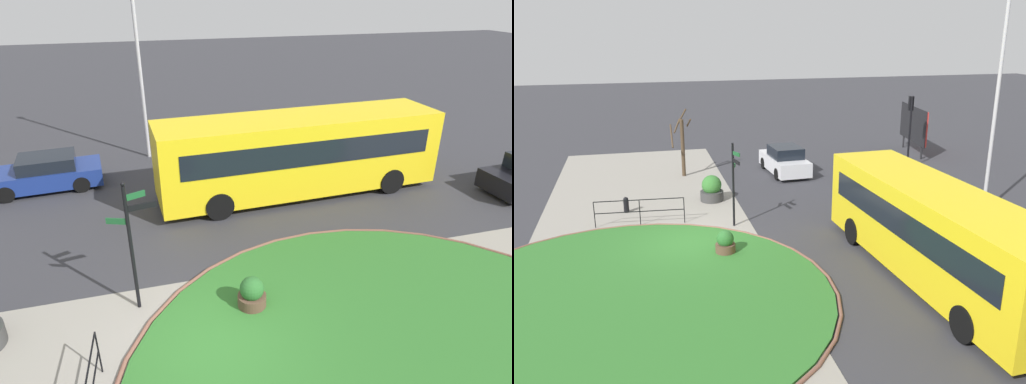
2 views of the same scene
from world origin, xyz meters
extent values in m
plane|color=#333338|center=(0.00, 0.00, 0.00)|extent=(120.00, 120.00, 0.00)
cylinder|color=black|center=(-1.50, 1.88, 1.70)|extent=(0.09, 0.09, 3.39)
sphere|color=black|center=(-1.50, 1.88, 3.44)|extent=(0.10, 0.10, 0.10)
cube|color=#195128|center=(-1.25, 1.99, 3.08)|extent=(0.43, 0.20, 0.15)
cube|color=black|center=(-1.13, 1.95, 2.80)|extent=(0.66, 0.15, 0.15)
cube|color=#195128|center=(-1.77, 1.98, 2.49)|extent=(0.45, 0.20, 0.15)
cylinder|color=black|center=(-2.35, -0.05, 0.55)|extent=(0.04, 0.04, 1.11)
cube|color=yellow|center=(4.79, 7.23, 1.67)|extent=(10.80, 2.97, 2.78)
cube|color=black|center=(4.73, 8.50, 2.06)|extent=(9.41, 0.42, 0.88)
cube|color=black|center=(4.84, 5.96, 2.06)|extent=(9.41, 0.42, 0.88)
cube|color=black|center=(10.15, 7.45, 1.81)|extent=(0.11, 2.06, 1.10)
cube|color=black|center=(10.15, 7.45, 2.84)|extent=(0.08, 1.38, 0.28)
cylinder|color=black|center=(8.16, 8.53, 0.50)|extent=(1.01, 0.34, 1.00)
cylinder|color=black|center=(8.26, 6.21, 0.50)|extent=(1.01, 0.34, 1.00)
cylinder|color=black|center=(1.31, 8.24, 0.50)|extent=(1.01, 0.34, 1.00)
cylinder|color=black|center=(1.41, 5.92, 0.50)|extent=(1.01, 0.34, 1.00)
cylinder|color=black|center=(12.55, 5.56, 0.32)|extent=(0.65, 0.25, 0.64)
cube|color=navy|center=(-4.75, 10.30, 0.52)|extent=(4.44, 2.16, 0.69)
cube|color=black|center=(-4.58, 10.31, 1.11)|extent=(2.22, 1.76, 0.49)
cylinder|color=black|center=(-6.02, 9.36, 0.32)|extent=(0.66, 0.27, 0.64)
cylinder|color=black|center=(-6.15, 11.02, 0.32)|extent=(0.66, 0.27, 0.64)
cylinder|color=black|center=(-3.35, 9.57, 0.32)|extent=(0.66, 0.27, 0.64)
cylinder|color=black|center=(-3.48, 11.23, 0.32)|extent=(0.66, 0.27, 0.64)
cylinder|color=#B7B7BC|center=(-0.58, 12.87, 4.50)|extent=(0.16, 0.16, 8.99)
cylinder|color=brown|center=(1.24, 1.07, 0.20)|extent=(0.72, 0.72, 0.40)
sphere|color=#286028|center=(1.24, 1.07, 0.60)|extent=(0.61, 0.61, 0.61)
camera|label=1|loc=(-1.10, -7.56, 7.49)|focal=31.18mm
camera|label=2|loc=(19.09, -1.70, 7.97)|focal=38.07mm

